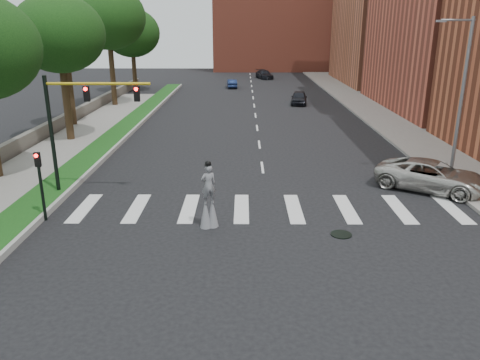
% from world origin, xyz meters
% --- Properties ---
extents(ground_plane, '(160.00, 160.00, 0.00)m').
position_xyz_m(ground_plane, '(0.00, 0.00, 0.00)').
color(ground_plane, black).
rests_on(ground_plane, ground).
extents(grass_median, '(2.00, 60.00, 0.25)m').
position_xyz_m(grass_median, '(-11.50, 20.00, 0.12)').
color(grass_median, '#134313').
rests_on(grass_median, ground).
extents(median_curb, '(0.20, 60.00, 0.28)m').
position_xyz_m(median_curb, '(-10.45, 20.00, 0.14)').
color(median_curb, '#999993').
rests_on(median_curb, ground).
extents(sidewalk_left, '(4.00, 60.00, 0.18)m').
position_xyz_m(sidewalk_left, '(-14.50, 10.00, 0.09)').
color(sidewalk_left, gray).
rests_on(sidewalk_left, ground).
extents(sidewalk_right, '(5.00, 90.00, 0.18)m').
position_xyz_m(sidewalk_right, '(12.50, 25.00, 0.09)').
color(sidewalk_right, gray).
rests_on(sidewalk_right, ground).
extents(stone_wall, '(0.50, 56.00, 1.10)m').
position_xyz_m(stone_wall, '(-17.00, 22.00, 0.55)').
color(stone_wall, '#58544C').
rests_on(stone_wall, ground).
extents(manhole, '(0.90, 0.90, 0.04)m').
position_xyz_m(manhole, '(3.00, -2.00, 0.02)').
color(manhole, black).
rests_on(manhole, ground).
extents(building_far, '(16.00, 22.00, 20.00)m').
position_xyz_m(building_far, '(22.00, 54.00, 10.00)').
color(building_far, '#B66143').
rests_on(building_far, ground).
extents(building_backdrop, '(26.00, 14.00, 18.00)m').
position_xyz_m(building_backdrop, '(6.00, 78.00, 9.00)').
color(building_backdrop, '#B34E38').
rests_on(building_backdrop, ground).
extents(streetlight, '(2.05, 0.20, 9.00)m').
position_xyz_m(streetlight, '(10.90, 6.00, 4.90)').
color(streetlight, slate).
rests_on(streetlight, ground).
extents(traffic_signal, '(5.30, 0.23, 6.20)m').
position_xyz_m(traffic_signal, '(-9.78, 3.00, 4.15)').
color(traffic_signal, black).
rests_on(traffic_signal, ground).
extents(secondary_signal, '(0.25, 0.21, 3.23)m').
position_xyz_m(secondary_signal, '(-10.30, -0.50, 1.95)').
color(secondary_signal, black).
rests_on(secondary_signal, ground).
extents(stilt_performer, '(0.82, 0.63, 3.06)m').
position_xyz_m(stilt_performer, '(-2.71, -1.19, 1.23)').
color(stilt_performer, '#2E2012').
rests_on(stilt_performer, ground).
extents(suv_crossing, '(6.37, 5.48, 1.63)m').
position_xyz_m(suv_crossing, '(9.00, 3.78, 0.81)').
color(suv_crossing, '#B6B4AC').
rests_on(suv_crossing, ground).
extents(car_near, '(2.27, 4.48, 1.46)m').
position_xyz_m(car_near, '(5.12, 33.08, 0.73)').
color(car_near, black).
rests_on(car_near, ground).
extents(car_mid, '(1.63, 3.78, 1.21)m').
position_xyz_m(car_mid, '(-2.87, 47.75, 0.60)').
color(car_mid, '#15234B').
rests_on(car_mid, ground).
extents(car_far, '(3.26, 5.20, 1.40)m').
position_xyz_m(car_far, '(2.31, 59.96, 0.70)').
color(car_far, black).
rests_on(car_far, ground).
extents(tree_2, '(6.59, 6.59, 10.76)m').
position_xyz_m(tree_2, '(-14.58, 15.00, 7.93)').
color(tree_2, '#2E2012').
rests_on(tree_2, ground).
extents(tree_3, '(4.94, 4.94, 9.84)m').
position_xyz_m(tree_3, '(-16.33, 20.72, 7.65)').
color(tree_3, '#2E2012').
rests_on(tree_3, ground).
extents(tree_4, '(7.90, 7.90, 12.74)m').
position_xyz_m(tree_4, '(-15.47, 31.49, 9.35)').
color(tree_4, '#2E2012').
rests_on(tree_4, ground).
extents(tree_5, '(7.33, 7.33, 10.73)m').
position_xyz_m(tree_5, '(-15.87, 43.70, 7.59)').
color(tree_5, '#2E2012').
rests_on(tree_5, ground).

